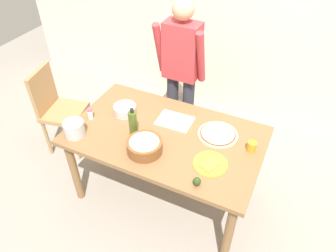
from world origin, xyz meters
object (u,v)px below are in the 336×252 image
(olive_oil_bottle, at_px, (133,123))
(steel_pot, at_px, (74,128))
(pizza_raw_on_board, at_px, (218,134))
(salt_shaker, at_px, (90,114))
(plate_with_slice, at_px, (210,164))
(person_cook, at_px, (181,68))
(popcorn_bowl, at_px, (144,145))
(mixing_bowl_steel, at_px, (125,110))
(avocado, at_px, (197,181))
(dining_table, at_px, (165,142))
(chair_wooden_left, at_px, (57,106))
(cutting_board_white, at_px, (174,121))
(cup_orange, at_px, (252,147))

(olive_oil_bottle, relative_size, steel_pot, 1.48)
(pizza_raw_on_board, height_order, salt_shaker, salt_shaker)
(plate_with_slice, bearing_deg, steel_pot, -171.75)
(steel_pot, bearing_deg, person_cook, 66.30)
(olive_oil_bottle, bearing_deg, salt_shaker, 179.27)
(pizza_raw_on_board, height_order, steel_pot, steel_pot)
(plate_with_slice, relative_size, popcorn_bowl, 0.93)
(person_cook, height_order, olive_oil_bottle, person_cook)
(popcorn_bowl, bearing_deg, mixing_bowl_steel, 138.51)
(pizza_raw_on_board, distance_m, olive_oil_bottle, 0.70)
(salt_shaker, distance_m, avocado, 1.15)
(pizza_raw_on_board, distance_m, plate_with_slice, 0.34)
(pizza_raw_on_board, relative_size, salt_shaker, 3.14)
(dining_table, relative_size, olive_oil_bottle, 6.25)
(salt_shaker, bearing_deg, person_cook, 60.43)
(avocado, bearing_deg, steel_pot, 176.90)
(chair_wooden_left, distance_m, salt_shaker, 0.73)
(pizza_raw_on_board, distance_m, avocado, 0.56)
(chair_wooden_left, relative_size, mixing_bowl_steel, 4.75)
(pizza_raw_on_board, relative_size, steel_pot, 1.92)
(dining_table, distance_m, popcorn_bowl, 0.30)
(pizza_raw_on_board, relative_size, mixing_bowl_steel, 1.67)
(plate_with_slice, height_order, cutting_board_white, plate_with_slice)
(dining_table, height_order, olive_oil_bottle, olive_oil_bottle)
(dining_table, height_order, pizza_raw_on_board, pizza_raw_on_board)
(dining_table, xyz_separation_m, plate_with_slice, (0.45, -0.16, 0.10))
(steel_pot, distance_m, cup_orange, 1.43)
(popcorn_bowl, distance_m, steel_pot, 0.62)
(cup_orange, height_order, cutting_board_white, cup_orange)
(popcorn_bowl, xyz_separation_m, cutting_board_white, (0.06, 0.43, -0.06))
(popcorn_bowl, bearing_deg, chair_wooden_left, 163.65)
(person_cook, height_order, salt_shaker, person_cook)
(pizza_raw_on_board, height_order, olive_oil_bottle, olive_oil_bottle)
(plate_with_slice, bearing_deg, mixing_bowl_steel, 163.83)
(plate_with_slice, bearing_deg, pizza_raw_on_board, 99.23)
(chair_wooden_left, bearing_deg, pizza_raw_on_board, 1.80)
(mixing_bowl_steel, bearing_deg, cup_orange, 0.89)
(popcorn_bowl, height_order, cup_orange, popcorn_bowl)
(salt_shaker, bearing_deg, olive_oil_bottle, -0.73)
(cup_orange, bearing_deg, avocado, -117.15)
(chair_wooden_left, bearing_deg, salt_shaker, -19.04)
(salt_shaker, bearing_deg, steel_pot, -87.52)
(person_cook, bearing_deg, steel_pot, -113.70)
(chair_wooden_left, bearing_deg, cup_orange, -0.20)
(dining_table, height_order, chair_wooden_left, chair_wooden_left)
(steel_pot, bearing_deg, pizza_raw_on_board, 25.24)
(dining_table, relative_size, cutting_board_white, 5.33)
(mixing_bowl_steel, xyz_separation_m, olive_oil_bottle, (0.21, -0.20, 0.07))
(plate_with_slice, bearing_deg, dining_table, 160.14)
(olive_oil_bottle, height_order, steel_pot, olive_oil_bottle)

